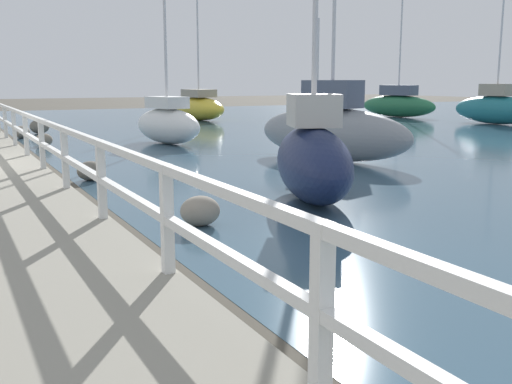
{
  "coord_description": "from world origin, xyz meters",
  "views": [
    {
      "loc": [
        0.25,
        -13.75,
        2.0
      ],
      "look_at": [
        5.48,
        -3.75,
        -0.1
      ],
      "focal_mm": 42.0,
      "sensor_mm": 36.0,
      "label": 1
    }
  ],
  "objects": [
    {
      "name": "sailboat_navy",
      "position": [
        5.67,
        -5.43,
        0.71
      ],
      "size": [
        2.19,
        3.45,
        4.98
      ],
      "rotation": [
        0.0,
        0.0,
        -0.37
      ],
      "color": "#192347",
      "rests_on": "water_surface"
    },
    {
      "name": "boulder_upstream",
      "position": [
        2.72,
        8.93,
        0.22
      ],
      "size": [
        0.59,
        0.53,
        0.44
      ],
      "color": "gray",
      "rests_on": "ground"
    },
    {
      "name": "railing",
      "position": [
        1.98,
        0.0,
        0.95
      ],
      "size": [
        0.1,
        32.5,
        1.0
      ],
      "color": "white",
      "rests_on": "dock_walkway"
    },
    {
      "name": "boulder_far_strip",
      "position": [
        3.56,
        10.59,
        0.27
      ],
      "size": [
        0.73,
        0.65,
        0.54
      ],
      "color": "#666056",
      "rests_on": "ground"
    },
    {
      "name": "boulder_water_edge",
      "position": [
        3.34,
        -6.16,
        0.21
      ],
      "size": [
        0.56,
        0.51,
        0.42
      ],
      "color": "gray",
      "rests_on": "ground"
    },
    {
      "name": "boulder_downstream",
      "position": [
        3.0,
        5.74,
        0.2
      ],
      "size": [
        0.53,
        0.48,
        0.4
      ],
      "color": "slate",
      "rests_on": "ground"
    },
    {
      "name": "boulder_near_dock",
      "position": [
        2.84,
        -1.51,
        0.2
      ],
      "size": [
        0.53,
        0.47,
        0.4
      ],
      "color": "#666056",
      "rests_on": "ground"
    },
    {
      "name": "sailboat_teal",
      "position": [
        23.33,
        6.09,
        0.75
      ],
      "size": [
        1.3,
        4.78,
        6.06
      ],
      "rotation": [
        0.0,
        0.0,
        0.03
      ],
      "color": "#1E707A",
      "rests_on": "water_surface"
    },
    {
      "name": "sailboat_yellow",
      "position": [
        12.1,
        15.28,
        0.68
      ],
      "size": [
        1.97,
        4.65,
        6.55
      ],
      "rotation": [
        0.0,
        0.0,
        0.09
      ],
      "color": "gold",
      "rests_on": "water_surface"
    },
    {
      "name": "sailboat_black",
      "position": [
        17.41,
        12.27,
        0.61
      ],
      "size": [
        1.69,
        3.97,
        5.1
      ],
      "rotation": [
        0.0,
        0.0,
        0.14
      ],
      "color": "black",
      "rests_on": "water_surface"
    },
    {
      "name": "sailboat_green",
      "position": [
        23.0,
        12.56,
        0.75
      ],
      "size": [
        2.18,
        5.0,
        8.09
      ],
      "rotation": [
        0.0,
        0.0,
        0.22
      ],
      "color": "#236B42",
      "rests_on": "water_surface"
    },
    {
      "name": "sailboat_white",
      "position": [
        6.67,
        4.67,
        0.68
      ],
      "size": [
        1.85,
        3.42,
        7.48
      ],
      "rotation": [
        0.0,
        0.0,
        0.22
      ],
      "color": "white",
      "rests_on": "water_surface"
    },
    {
      "name": "sailboat_gray",
      "position": [
        8.97,
        -1.21,
        0.8
      ],
      "size": [
        2.38,
        4.8,
        7.54
      ],
      "rotation": [
        0.0,
        0.0,
        0.3
      ],
      "color": "gray",
      "rests_on": "water_surface"
    }
  ]
}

